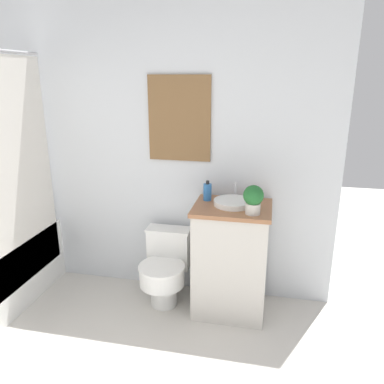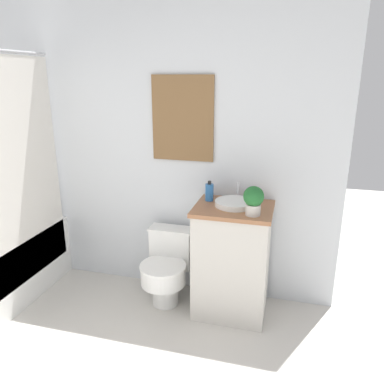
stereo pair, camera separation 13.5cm
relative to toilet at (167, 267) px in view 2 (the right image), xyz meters
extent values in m
cube|color=silver|center=(-0.46, 0.28, 0.94)|extent=(3.58, 0.05, 2.50)
cube|color=brown|center=(0.07, 0.24, 1.18)|extent=(0.50, 0.02, 0.66)
cube|color=silver|center=(0.07, 0.24, 1.18)|extent=(0.47, 0.01, 0.63)
cylinder|color=white|center=(0.00, -0.05, -0.20)|extent=(0.21, 0.21, 0.21)
cylinder|color=white|center=(0.00, -0.09, -0.03)|extent=(0.36, 0.36, 0.14)
cylinder|color=white|center=(0.00, -0.09, 0.05)|extent=(0.37, 0.37, 0.02)
cube|color=white|center=(0.00, 0.13, 0.11)|extent=(0.35, 0.16, 0.33)
cube|color=white|center=(0.00, 0.13, 0.28)|extent=(0.36, 0.16, 0.02)
cube|color=beige|center=(0.53, 0.00, 0.12)|extent=(0.55, 0.45, 0.85)
cube|color=#9E6642|center=(0.53, 0.00, 0.56)|extent=(0.58, 0.48, 0.03)
cylinder|color=white|center=(0.53, 0.02, 0.59)|extent=(0.29, 0.29, 0.04)
cylinder|color=silver|center=(0.53, 0.19, 0.64)|extent=(0.02, 0.02, 0.13)
cylinder|color=#2D6BB2|center=(0.33, 0.10, 0.64)|extent=(0.06, 0.06, 0.13)
cylinder|color=black|center=(0.33, 0.10, 0.72)|extent=(0.03, 0.03, 0.02)
cylinder|color=beige|center=(0.69, -0.13, 0.61)|extent=(0.11, 0.11, 0.08)
sphere|color=#23662D|center=(0.69, -0.13, 0.71)|extent=(0.14, 0.14, 0.14)
camera|label=1|loc=(0.79, -2.62, 1.49)|focal=35.00mm
camera|label=2|loc=(0.92, -2.59, 1.49)|focal=35.00mm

